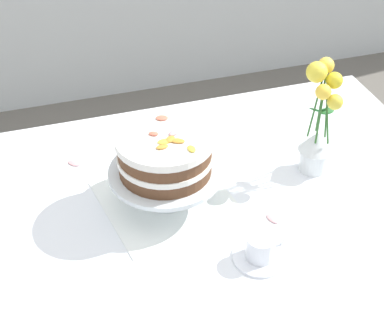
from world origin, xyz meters
TOP-DOWN VIEW (x-y plane):
  - dining_table at (0.00, -0.03)m, footprint 1.40×1.00m
  - linen_napkin at (-0.10, 0.05)m, footprint 0.37×0.37m
  - cake_stand at (-0.10, 0.05)m, footprint 0.29×0.29m
  - layer_cake at (-0.10, 0.05)m, footprint 0.24×0.24m
  - flower_vase at (0.33, 0.06)m, footprint 0.09×0.11m
  - teacup at (0.06, -0.21)m, footprint 0.13×0.13m
  - loose_petal_1 at (-0.31, 0.28)m, footprint 0.05×0.05m
  - loose_petal_3 at (0.14, -0.10)m, footprint 0.03×0.04m

SIDE VIEW (x-z plane):
  - dining_table at x=0.00m, z-range 0.28..1.02m
  - linen_napkin at x=-0.10m, z-range 0.74..0.74m
  - loose_petal_1 at x=-0.31m, z-range 0.74..0.74m
  - loose_petal_3 at x=0.14m, z-range 0.74..0.75m
  - teacup at x=0.06m, z-range 0.73..0.80m
  - cake_stand at x=-0.10m, z-range 0.77..0.87m
  - flower_vase at x=0.33m, z-range 0.72..1.04m
  - layer_cake at x=-0.10m, z-range 0.84..0.95m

